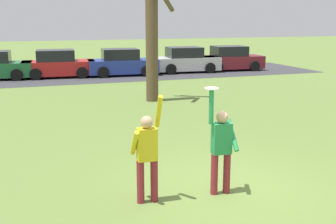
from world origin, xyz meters
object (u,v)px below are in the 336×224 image
object	(u,v)px
frisbee_disc	(212,88)
parked_car_maroon	(230,59)
parked_car_silver	(186,61)
person_defender	(147,152)
parked_car_blue	(122,63)
person_catcher	(221,145)
field_cone_orange	(149,147)
parked_car_red	(58,65)
bare_tree_tall	(153,31)

from	to	relation	value
frisbee_disc	parked_car_maroon	distance (m)	20.21
parked_car_silver	person_defender	bearing A→B (deg)	-109.44
parked_car_blue	person_catcher	bearing A→B (deg)	-92.60
person_defender	field_cone_orange	size ratio (longest dim) A/B	6.37
frisbee_disc	parked_car_silver	world-z (taller)	frisbee_disc
person_catcher	field_cone_orange	world-z (taller)	person_catcher
parked_car_blue	field_cone_orange	size ratio (longest dim) A/B	13.18
person_catcher	frisbee_disc	xyz separation A→B (m)	(-0.22, 0.01, 1.11)
parked_car_blue	parked_car_red	bearing A→B (deg)	178.07
parked_car_blue	bare_tree_tall	world-z (taller)	bare_tree_tall
parked_car_maroon	field_cone_orange	size ratio (longest dim) A/B	13.18
parked_car_red	bare_tree_tall	world-z (taller)	bare_tree_tall
parked_car_red	parked_car_maroon	distance (m)	11.03
parked_car_red	field_cone_orange	distance (m)	15.19
bare_tree_tall	field_cone_orange	bearing A→B (deg)	-107.84
person_catcher	parked_car_red	xyz separation A→B (m)	(-1.65, 17.98, -0.25)
person_defender	parked_car_silver	bearing A→B (deg)	69.89
parked_car_red	field_cone_orange	xyz separation A→B (m)	(1.03, -15.14, -0.57)
bare_tree_tall	parked_car_blue	bearing A→B (deg)	86.15
person_defender	parked_car_red	distance (m)	17.89
frisbee_disc	parked_car_maroon	size ratio (longest dim) A/B	0.06
parked_car_red	bare_tree_tall	bearing A→B (deg)	-65.71
parked_car_blue	parked_car_silver	distance (m)	4.17
parked_car_red	bare_tree_tall	distance (m)	9.36
person_catcher	parked_car_blue	xyz separation A→B (m)	(2.05, 17.59, -0.25)
parked_car_red	parked_car_maroon	xyz separation A→B (m)	(11.02, -0.23, 0.00)
person_defender	parked_car_maroon	distance (m)	20.71
frisbee_disc	parked_car_blue	size ratio (longest dim) A/B	0.06
frisbee_disc	bare_tree_tall	distance (m)	9.60
parked_car_silver	field_cone_orange	bearing A→B (deg)	-110.58
person_catcher	parked_car_silver	size ratio (longest dim) A/B	0.49
person_catcher	parked_car_silver	world-z (taller)	person_catcher
frisbee_disc	parked_car_blue	xyz separation A→B (m)	(2.28, 17.58, -1.37)
person_catcher	bare_tree_tall	bearing A→B (deg)	-95.69
bare_tree_tall	parked_car_silver	bearing A→B (deg)	60.45
parked_car_maroon	field_cone_orange	bearing A→B (deg)	-119.78
parked_car_maroon	field_cone_orange	xyz separation A→B (m)	(-9.99, -14.91, -0.57)
frisbee_disc	field_cone_orange	distance (m)	3.44
person_defender	parked_car_red	world-z (taller)	person_defender
frisbee_disc	bare_tree_tall	size ratio (longest dim) A/B	0.04
frisbee_disc	bare_tree_tall	xyz separation A→B (m)	(1.73, 9.41, 0.76)
parked_car_silver	frisbee_disc	bearing A→B (deg)	-105.92
person_defender	frisbee_disc	distance (m)	1.66
person_catcher	parked_car_red	size ratio (longest dim) A/B	0.49
person_defender	field_cone_orange	bearing A→B (deg)	76.46
parked_car_blue	bare_tree_tall	size ratio (longest dim) A/B	0.74
parked_car_silver	parked_car_blue	bearing A→B (deg)	-173.77
person_defender	field_cone_orange	xyz separation A→B (m)	(0.84, 2.75, -0.82)
frisbee_disc	field_cone_orange	size ratio (longest dim) A/B	0.80
person_catcher	person_defender	distance (m)	1.46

